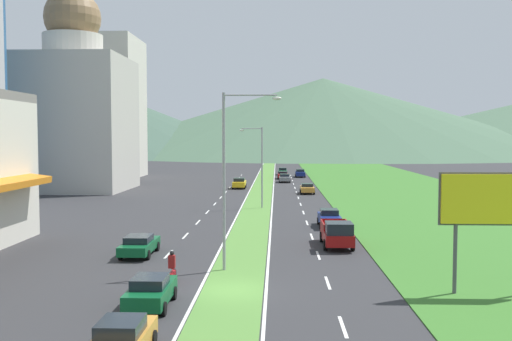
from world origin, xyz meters
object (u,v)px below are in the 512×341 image
Objects in this scene: billboard_roadside at (493,204)px; car_6 at (329,218)px; street_lamp_mid at (260,162)px; car_7 at (307,188)px; car_4 at (285,178)px; pickup_truck_0 at (337,234)px; car_0 at (283,171)px; car_1 at (151,291)px; car_3 at (139,245)px; car_5 at (300,173)px; motorcycle_rider at (172,270)px; street_lamp_near at (230,169)px; car_8 at (122,339)px; car_9 at (283,175)px; car_2 at (239,183)px.

car_6 is at bearing 105.89° from billboard_roadside.
car_7 is at bearing 69.70° from street_lamp_mid.
car_7 is (2.92, -20.02, -0.02)m from car_4.
pickup_truck_0 is at bearing 0.18° from car_7.
car_1 reaches higher than car_0.
car_3 is at bearing 155.89° from billboard_roadside.
car_5 is 62.49m from car_6.
car_4 is at bearing -5.79° from motorcycle_rider.
car_1 is (-3.15, -7.46, -5.32)m from street_lamp_near.
car_8 is at bearing -168.33° from car_3.
car_4 is (10.64, 62.50, 0.03)m from car_3.
billboard_roadside is at bearing 27.69° from pickup_truck_0.
car_0 is (-9.70, 90.90, -3.89)m from billboard_roadside.
car_7 is 2.01× the size of motorcycle_rider.
car_5 is 83.16m from motorcycle_rider.
car_4 is at bearing -176.17° from car_6.
car_0 reaches higher than car_9.
car_2 is at bearing -22.68° from car_5.
car_6 is (10.50, -37.53, -0.02)m from car_2.
street_lamp_near is 1.17× the size of street_lamp_mid.
street_lamp_near reaches higher than motorcycle_rider.
pickup_truck_0 is at bearing -1.71° from car_6.
car_6 is at bearing -23.36° from car_1.
car_1 is 74.59m from car_4.
motorcycle_rider is (-9.99, -49.73, 0.01)m from car_7.
pickup_truck_0 is (3.04, -59.16, 0.23)m from car_4.
car_9 is at bearing -4.29° from car_8.
car_1 is at bearing -6.89° from car_5.
car_4 is (7.26, 74.23, -0.02)m from car_1.
car_2 is 57.57m from motorcycle_rider.
car_6 is at bearing 3.83° from car_4.
car_5 is 5.80m from car_9.
street_lamp_mid is 56.42m from car_0.
car_9 is (-0.08, -11.22, -0.02)m from car_0.
car_6 is at bearing -47.51° from car_3.
street_lamp_mid reaches higher than car_7.
car_0 is at bearing 96.09° from billboard_roadside.
street_lamp_mid is 50.18m from car_5.
car_2 is 0.98× the size of car_3.
billboard_roadside reaches higher than car_2.
motorcycle_rider is (-16.61, 1.79, -3.90)m from billboard_roadside.
car_4 is 49.83m from car_6.
street_lamp_near reaches higher than car_9.
street_lamp_near is 80.06m from car_5.
car_6 is 0.81× the size of pickup_truck_0.
billboard_roadside is at bearing -61.15° from car_8.
car_1 is at bearing -112.86° from street_lamp_near.
car_6 reaches higher than car_3.
street_lamp_mid is 44.18m from car_8.
car_6 is 9.45m from pickup_truck_0.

